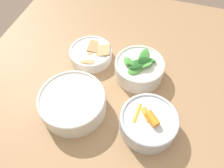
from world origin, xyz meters
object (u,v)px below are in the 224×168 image
object	(u,v)px
bowl_greens	(139,68)
bowl_beans_hotdog	(73,103)
bowl_carrots	(148,122)
bowl_cookies	(91,53)

from	to	relation	value
bowl_greens	bowl_beans_hotdog	world-z (taller)	bowl_greens
bowl_carrots	bowl_beans_hotdog	bearing A→B (deg)	0.91
bowl_greens	bowl_beans_hotdog	distance (m)	0.24
bowl_cookies	bowl_beans_hotdog	bearing A→B (deg)	95.77
bowl_beans_hotdog	bowl_greens	bearing A→B (deg)	-130.12
bowl_beans_hotdog	bowl_cookies	distance (m)	0.21
bowl_cookies	bowl_carrots	bearing A→B (deg)	139.88
bowl_cookies	bowl_greens	bearing A→B (deg)	172.05
bowl_greens	bowl_cookies	xyz separation A→B (m)	(0.18, -0.02, -0.01)
bowl_carrots	bowl_greens	world-z (taller)	bowl_greens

